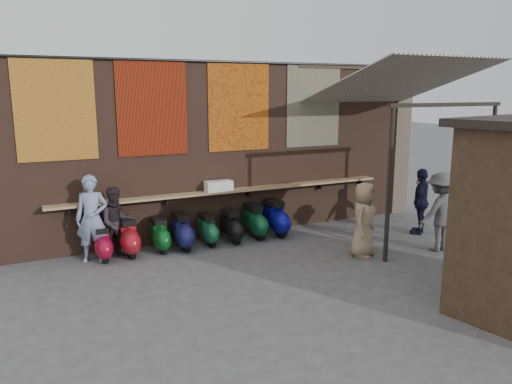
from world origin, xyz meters
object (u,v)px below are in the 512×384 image
diner_right (117,223)px  scooter_stool_5 (231,227)px  scooter_stool_0 (102,244)px  scooter_stool_1 (128,237)px  scooter_stool_3 (182,232)px  scooter_stool_4 (208,230)px  scooter_stool_7 (275,218)px  scooter_stool_2 (160,235)px  shopper_navy (421,201)px  scooter_stool_6 (255,221)px  diner_left (92,219)px  shopper_tan (364,220)px  shelf_box (219,186)px  shopper_grey (440,212)px

diner_right → scooter_stool_5: bearing=-8.8°
scooter_stool_0 → scooter_stool_1: scooter_stool_1 is taller
scooter_stool_3 → scooter_stool_4: 0.61m
scooter_stool_7 → scooter_stool_2: bearing=179.4°
scooter_stool_3 → shopper_navy: 5.65m
scooter_stool_1 → shopper_navy: shopper_navy is taller
scooter_stool_0 → scooter_stool_4: (2.27, 0.03, -0.00)m
scooter_stool_0 → scooter_stool_5: size_ratio=0.96×
scooter_stool_5 → scooter_stool_6: size_ratio=0.92×
scooter_stool_7 → diner_left: (-4.12, 0.00, 0.46)m
shopper_tan → scooter_stool_5: bearing=98.1°
scooter_stool_0 → scooter_stool_5: scooter_stool_5 is taller
scooter_stool_7 → scooter_stool_5: bearing=-178.4°
scooter_stool_2 → scooter_stool_4: scooter_stool_2 is taller
scooter_stool_7 → diner_left: size_ratio=0.50×
shelf_box → scooter_stool_7: bearing=-13.1°
scooter_stool_5 → scooter_stool_7: (1.14, 0.03, 0.06)m
shelf_box → shopper_tan: bearing=-47.8°
shelf_box → scooter_stool_4: shelf_box is taller
scooter_stool_1 → scooter_stool_5: bearing=-1.8°
scooter_stool_0 → shopper_grey: (6.55, -2.51, 0.50)m
shopper_navy → scooter_stool_1: bearing=-48.3°
diner_right → shopper_navy: 6.97m
diner_left → diner_right: (0.47, 0.00, -0.14)m
shelf_box → diner_left: size_ratio=0.35×
shopper_tan → scooter_stool_4: bearing=104.2°
scooter_stool_0 → scooter_stool_5: bearing=-0.4°
shopper_tan → shopper_grey: bearing=-49.5°
shelf_box → scooter_stool_0: shelf_box is taller
scooter_stool_0 → diner_left: bearing=175.0°
scooter_stool_2 → scooter_stool_4: bearing=-0.7°
scooter_stool_6 → shopper_grey: bearing=-39.6°
diner_left → shopper_tan: 5.45m
scooter_stool_3 → diner_right: size_ratio=0.55×
scooter_stool_3 → scooter_stool_5: (1.15, -0.01, -0.03)m
shopper_navy → shopper_tan: size_ratio=1.02×
scooter_stool_1 → diner_left: 0.85m
scooter_stool_4 → shopper_tan: bearing=-39.5°
scooter_stool_1 → scooter_stool_6: (2.91, 0.01, -0.00)m
scooter_stool_3 → shopper_tan: size_ratio=0.52×
scooter_stool_6 → shopper_navy: bearing=-21.0°
scooter_stool_2 → scooter_stool_4: 1.08m
scooter_stool_3 → diner_left: (-1.83, 0.03, 0.49)m
scooter_stool_5 → shopper_grey: (3.73, -2.49, 0.49)m
shopper_tan → scooter_stool_2: bearing=113.4°
scooter_stool_5 → diner_left: 3.02m
shelf_box → scooter_stool_6: 1.18m
scooter_stool_5 → scooter_stool_7: size_ratio=0.86×
scooter_stool_0 → shopper_navy: 7.28m
scooter_stool_3 → scooter_stool_7: bearing=0.7°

